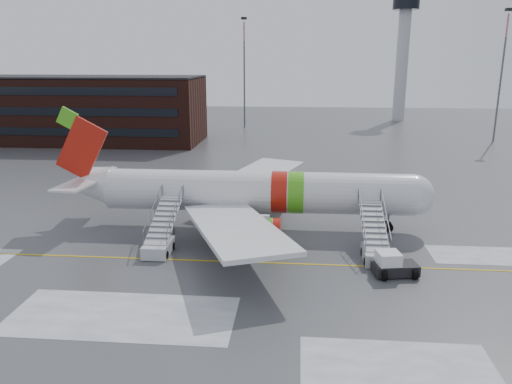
# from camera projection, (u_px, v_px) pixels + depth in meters

# --- Properties ---
(ground) EXTENTS (260.00, 260.00, 0.00)m
(ground) POSITION_uv_depth(u_px,v_px,m) (238.00, 257.00, 39.98)
(ground) COLOR #494C4F
(ground) RESTS_ON ground
(airliner) EXTENTS (35.03, 32.97, 11.18)m
(airliner) POSITION_uv_depth(u_px,v_px,m) (248.00, 192.00, 46.16)
(airliner) COLOR silver
(airliner) RESTS_ON ground
(airstair_fwd) EXTENTS (2.05, 7.70, 3.48)m
(airstair_fwd) POSITION_uv_depth(u_px,v_px,m) (375.00, 245.00, 39.57)
(airstair_fwd) COLOR #AAACB1
(airstair_fwd) RESTS_ON ground
(airstair_aft) EXTENTS (2.05, 7.70, 3.48)m
(airstair_aft) POSITION_uv_depth(u_px,v_px,m) (161.00, 239.00, 41.03)
(airstair_aft) COLOR silver
(airstair_aft) RESTS_ON ground
(pushback_tug) EXTENTS (3.43, 2.81, 1.82)m
(pushback_tug) POSITION_uv_depth(u_px,v_px,m) (393.00, 265.00, 36.42)
(pushback_tug) COLOR black
(pushback_tug) RESTS_ON ground
(terminal_building) EXTENTS (62.00, 16.11, 12.30)m
(terminal_building) POSITION_uv_depth(u_px,v_px,m) (39.00, 109.00, 95.06)
(terminal_building) COLOR #3F1E16
(terminal_building) RESTS_ON ground
(control_tower) EXTENTS (6.40, 6.40, 30.00)m
(control_tower) POSITION_uv_depth(u_px,v_px,m) (403.00, 45.00, 124.05)
(control_tower) COLOR #B2B5BA
(control_tower) RESTS_ON ground
(light_mast_far_ne) EXTENTS (1.20, 1.20, 24.25)m
(light_mast_far_ne) POSITION_uv_depth(u_px,v_px,m) (502.00, 67.00, 92.56)
(light_mast_far_ne) COLOR #595B60
(light_mast_far_ne) RESTS_ON ground
(light_mast_far_n) EXTENTS (1.20, 1.20, 24.25)m
(light_mast_far_n) POSITION_uv_depth(u_px,v_px,m) (244.00, 66.00, 112.14)
(light_mast_far_n) COLOR #595B60
(light_mast_far_n) RESTS_ON ground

